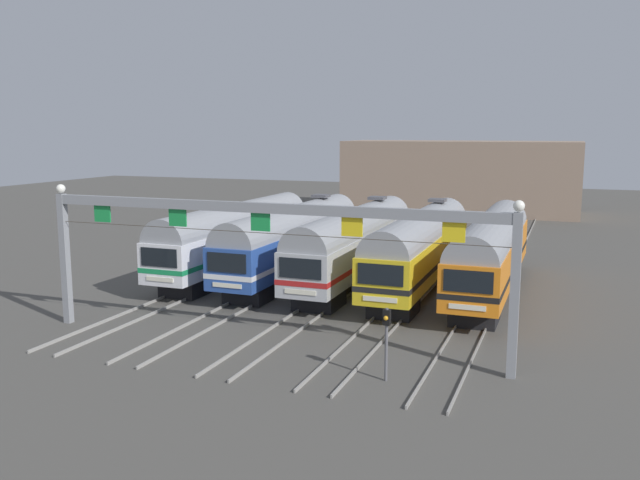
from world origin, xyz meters
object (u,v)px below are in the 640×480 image
commuter_train_white (236,234)px  commuter_train_orange (491,250)px  commuter_train_blue (294,238)px  commuter_train_yellow (421,245)px  commuter_train_stainless (355,241)px  yard_signal_mast (386,330)px  catenary_gantry (261,230)px

commuter_train_white → commuter_train_orange: same height
commuter_train_blue → commuter_train_yellow: size_ratio=1.00×
commuter_train_stainless → commuter_train_white: bearing=-180.0°
commuter_train_white → yard_signal_mast: (14.62, -15.58, -0.67)m
commuter_train_yellow → catenary_gantry: catenary_gantry is taller
commuter_train_stainless → catenary_gantry: (0.00, -13.50, 2.57)m
commuter_train_blue → commuter_train_yellow: bearing=0.0°
commuter_train_orange → yard_signal_mast: (-2.09, -15.58, -0.67)m
catenary_gantry → yard_signal_mast: 7.35m
commuter_train_yellow → catenary_gantry: size_ratio=0.82×
catenary_gantry → commuter_train_yellow: bearing=72.8°
commuter_train_stainless → yard_signal_mast: 16.81m
yard_signal_mast → commuter_train_white: bearing=133.2°
commuter_train_blue → commuter_train_orange: size_ratio=1.00×
commuter_train_stainless → commuter_train_orange: (8.35, -0.00, -0.00)m
commuter_train_white → catenary_gantry: bearing=-58.2°
commuter_train_white → commuter_train_blue: (4.18, 0.00, 0.00)m
commuter_train_orange → catenary_gantry: size_ratio=0.82×
commuter_train_white → commuter_train_blue: bearing=0.1°
commuter_train_blue → catenary_gantry: bearing=-72.8°
commuter_train_blue → commuter_train_orange: bearing=-0.0°
commuter_train_white → commuter_train_yellow: (12.53, 0.00, 0.00)m
commuter_train_yellow → yard_signal_mast: 15.74m
commuter_train_stainless → yard_signal_mast: (6.27, -15.59, -0.67)m
commuter_train_white → commuter_train_stainless: commuter_train_stainless is taller
commuter_train_orange → catenary_gantry: (-8.35, -13.49, 2.57)m
commuter_train_white → commuter_train_stainless: 8.35m
commuter_train_white → catenary_gantry: (8.35, -13.49, 2.57)m
catenary_gantry → yard_signal_mast: bearing=-18.4°
commuter_train_white → yard_signal_mast: commuter_train_white is taller
commuter_train_white → yard_signal_mast: size_ratio=6.26×
commuter_train_orange → commuter_train_yellow: bearing=179.9°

